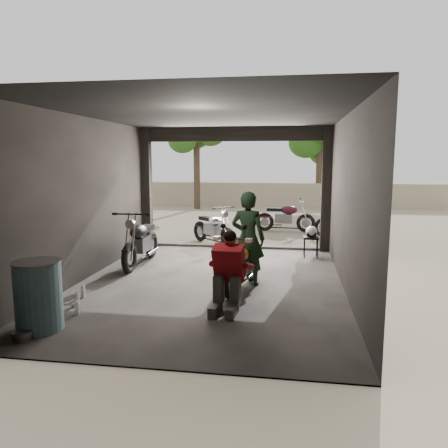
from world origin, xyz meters
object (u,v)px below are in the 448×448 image
(outside_bike_a, at_px, (213,225))
(mechanic, at_px, (227,274))
(outside_bike_b, at_px, (285,214))
(helmet, at_px, (312,231))
(rider, at_px, (248,239))
(oil_drum, at_px, (38,297))
(main_bike, at_px, (242,261))
(outside_bike_c, at_px, (343,221))
(sign_post, at_px, (338,182))
(stool, at_px, (311,240))
(left_bike, at_px, (141,238))

(outside_bike_a, distance_m, mechanic, 5.45)
(outside_bike_b, bearing_deg, helmet, -165.36)
(rider, height_order, oil_drum, rider)
(main_bike, bearing_deg, outside_bike_c, 79.04)
(main_bike, height_order, oil_drum, main_bike)
(outside_bike_b, height_order, sign_post, sign_post)
(outside_bike_a, bearing_deg, outside_bike_c, -26.44)
(outside_bike_c, bearing_deg, outside_bike_a, 141.72)
(main_bike, distance_m, helmet, 3.18)
(outside_bike_a, xyz_separation_m, stool, (2.63, -1.23, -0.12))
(main_bike, height_order, outside_bike_b, outside_bike_b)
(left_bike, distance_m, outside_bike_c, 6.23)
(rider, bearing_deg, left_bike, -12.43)
(helmet, bearing_deg, outside_bike_c, 78.93)
(mechanic, bearing_deg, left_bike, 136.95)
(rider, relative_size, oil_drum, 1.82)
(left_bike, relative_size, outside_bike_a, 1.13)
(main_bike, bearing_deg, outside_bike_a, 120.34)
(main_bike, bearing_deg, outside_bike_b, 97.20)
(outside_bike_b, bearing_deg, main_bike, 178.33)
(main_bike, bearing_deg, helmet, 77.49)
(mechanic, height_order, stool, mechanic)
(mechanic, bearing_deg, sign_post, 76.11)
(outside_bike_c, bearing_deg, oil_drum, 179.68)
(left_bike, bearing_deg, sign_post, 37.84)
(outside_bike_c, height_order, oil_drum, outside_bike_c)
(left_bike, relative_size, outside_bike_b, 1.09)
(left_bike, distance_m, sign_post, 5.97)
(left_bike, xyz_separation_m, rider, (2.54, -1.18, 0.27))
(oil_drum, bearing_deg, outside_bike_a, 78.78)
(outside_bike_a, bearing_deg, left_bike, -160.44)
(helmet, xyz_separation_m, sign_post, (0.80, 2.21, 1.09))
(outside_bike_b, distance_m, sign_post, 2.44)
(outside_bike_a, xyz_separation_m, helmet, (2.64, -1.21, 0.09))
(helmet, distance_m, oil_drum, 6.58)
(outside_bike_c, distance_m, oil_drum, 9.23)
(left_bike, height_order, oil_drum, left_bike)
(outside_bike_b, bearing_deg, oil_drum, 164.40)
(rider, relative_size, sign_post, 0.71)
(outside_bike_a, relative_size, sign_post, 0.65)
(outside_bike_b, height_order, helmet, outside_bike_b)
(outside_bike_a, height_order, stool, outside_bike_a)
(stool, relative_size, sign_post, 0.20)
(sign_post, bearing_deg, main_bike, -91.66)
(outside_bike_b, relative_size, mechanic, 1.39)
(main_bike, height_order, helmet, main_bike)
(main_bike, bearing_deg, mechanic, -81.33)
(main_bike, xyz_separation_m, sign_post, (2.17, 5.09, 1.20))
(mechanic, xyz_separation_m, stool, (1.45, 4.09, -0.18))
(outside_bike_b, bearing_deg, rider, 178.76)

